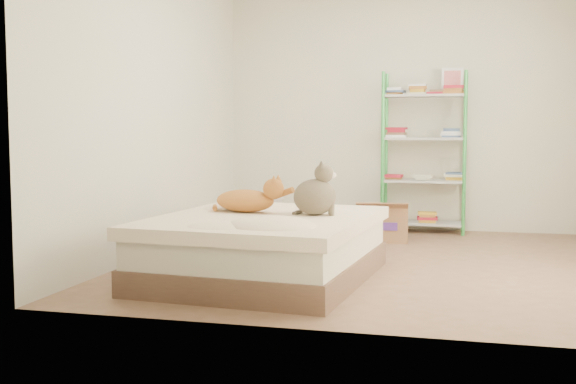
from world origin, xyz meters
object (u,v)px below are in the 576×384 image
(white_bin, at_px, (266,212))
(shelf_unit, at_px, (425,148))
(cardboard_box, at_px, (382,223))
(grey_cat, at_px, (315,189))
(orange_cat, at_px, (245,198))
(bed, at_px, (265,247))

(white_bin, bearing_deg, shelf_unit, 3.46)
(shelf_unit, relative_size, cardboard_box, 3.22)
(grey_cat, xyz_separation_m, white_bin, (-1.10, 2.51, -0.49))
(orange_cat, bearing_deg, shelf_unit, 70.14)
(white_bin, bearing_deg, orange_cat, -77.56)
(orange_cat, relative_size, shelf_unit, 0.31)
(bed, relative_size, white_bin, 5.42)
(grey_cat, bearing_deg, white_bin, 9.22)
(bed, bearing_deg, cardboard_box, 78.07)
(cardboard_box, distance_m, white_bin, 1.48)
(shelf_unit, bearing_deg, grey_cat, -103.36)
(bed, distance_m, orange_cat, 0.44)
(grey_cat, xyz_separation_m, shelf_unit, (0.62, 2.61, 0.24))
(grey_cat, distance_m, white_bin, 2.78)
(shelf_unit, bearing_deg, bed, -109.43)
(orange_cat, height_order, cardboard_box, orange_cat)
(bed, bearing_deg, shelf_unit, 75.11)
(orange_cat, bearing_deg, white_bin, 107.18)
(shelf_unit, bearing_deg, white_bin, -176.54)
(bed, bearing_deg, orange_cat, 143.56)
(orange_cat, height_order, shelf_unit, shelf_unit)
(bed, relative_size, cardboard_box, 3.61)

